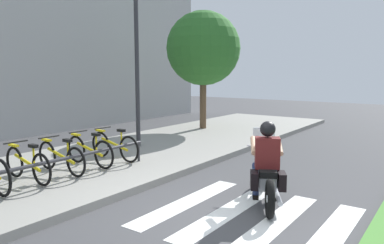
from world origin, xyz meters
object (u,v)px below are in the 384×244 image
(rider, at_px, (267,156))
(street_lamp, at_px, (137,56))
(bicycle_2, at_px, (61,157))
(tree_near_rack, at_px, (203,49))
(motorcycle, at_px, (266,176))
(bicycle_1, at_px, (27,164))
(bike_rack, at_px, (78,157))
(bicycle_3, at_px, (89,151))
(bicycle_4, at_px, (114,146))

(rider, xyz_separation_m, street_lamp, (1.82, 4.73, 1.86))
(bicycle_2, relative_size, tree_near_rack, 0.37)
(rider, bearing_deg, tree_near_rack, 41.84)
(rider, bearing_deg, motorcycle, 26.42)
(rider, distance_m, bicycle_2, 4.21)
(motorcycle, relative_size, bicycle_1, 1.20)
(street_lamp, bearing_deg, bicycle_2, -166.86)
(motorcycle, bearing_deg, bicycle_1, 117.00)
(rider, relative_size, bike_rack, 0.40)
(rider, relative_size, bicycle_1, 0.90)
(motorcycle, bearing_deg, bicycle_3, 97.93)
(bicycle_2, bearing_deg, bicycle_4, -0.01)
(rider, height_order, bicycle_4, rider)
(bike_rack, bearing_deg, motorcycle, -69.35)
(tree_near_rack, bearing_deg, bicycle_2, -170.92)
(bicycle_4, bearing_deg, bicycle_1, 180.00)
(bicycle_2, xyz_separation_m, bicycle_4, (1.47, -0.00, 0.01))
(bicycle_1, distance_m, tree_near_rack, 8.19)
(motorcycle, xyz_separation_m, tree_near_rack, (5.66, 5.09, 2.64))
(rider, bearing_deg, bicycle_1, 115.99)
(bike_rack, xyz_separation_m, tree_near_rack, (6.95, 1.67, 2.53))
(motorcycle, xyz_separation_m, bicycle_4, (0.18, 3.98, 0.05))
(bicycle_3, bearing_deg, street_lamp, 17.12)
(bicycle_3, height_order, tree_near_rack, tree_near_rack)
(street_lamp, bearing_deg, motorcycle, -110.50)
(motorcycle, distance_m, bicycle_1, 4.47)
(street_lamp, bearing_deg, bicycle_4, -155.66)
(bicycle_2, distance_m, tree_near_rack, 7.50)
(motorcycle, distance_m, bicycle_4, 3.99)
(bicycle_3, relative_size, bicycle_4, 0.98)
(bicycle_1, distance_m, bicycle_4, 2.21)
(tree_near_rack, bearing_deg, street_lamp, -174.15)
(bike_rack, bearing_deg, bicycle_4, 20.61)
(bicycle_2, relative_size, bicycle_3, 1.02)
(bicycle_1, height_order, bicycle_2, bicycle_1)
(bicycle_4, bearing_deg, rider, -93.60)
(rider, bearing_deg, street_lamp, 68.89)
(motorcycle, height_order, bike_rack, motorcycle)
(bicycle_4, bearing_deg, bike_rack, -159.39)
(bicycle_4, distance_m, tree_near_rack, 6.16)
(rider, xyz_separation_m, bicycle_4, (0.25, 4.02, -0.32))
(motorcycle, relative_size, bicycle_3, 1.19)
(bicycle_1, distance_m, street_lamp, 4.42)
(motorcycle, bearing_deg, rider, -153.58)
(bicycle_2, xyz_separation_m, bike_rack, (-0.00, -0.55, 0.07))
(rider, bearing_deg, bicycle_2, 106.91)
(bicycle_3, relative_size, street_lamp, 0.36)
(bike_rack, distance_m, tree_near_rack, 7.58)
(bicycle_1, bearing_deg, bicycle_4, -0.00)
(motorcycle, xyz_separation_m, bicycle_2, (-1.29, 3.98, 0.04))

